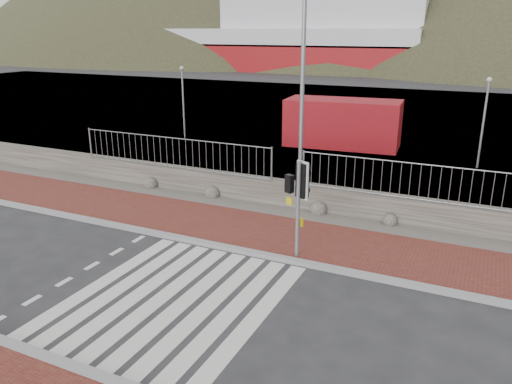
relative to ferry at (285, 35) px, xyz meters
The scene contains 15 objects.
ground 72.44m from the ferry, 70.05° to the right, with size 220.00×220.00×0.00m, color #28282B.
sidewalk_far 68.23m from the ferry, 68.75° to the right, with size 40.00×3.00×0.08m, color brown.
kerb_near 75.25m from the ferry, 70.83° to the right, with size 40.00×0.25×0.12m, color gray.
kerb_far 69.63m from the ferry, 69.20° to the right, with size 40.00×0.25×0.12m, color gray.
zebra_crossing 72.43m from the ferry, 70.05° to the right, with size 4.62×5.60×0.01m.
gravel_strip 66.38m from the ferry, 68.13° to the right, with size 40.00×1.50×0.06m, color #59544C.
stone_wall 65.61m from the ferry, 67.86° to the right, with size 40.00×0.60×0.90m, color #48423B.
railing 65.66m from the ferry, 67.91° to the right, with size 18.07×0.07×1.22m.
quay 47.29m from the ferry, 58.36° to the right, with size 120.00×40.00×0.50m, color #4C4C4F.
water 25.72m from the ferry, 11.47° to the right, with size 220.00×50.00×0.05m, color #3F4C54.
ferry is the anchor object (origin of this frame).
hills_backdrop 46.83m from the ferry, 32.50° to the left, with size 254.00×90.00×100.00m.
traffic_signal_far 69.86m from the ferry, 67.72° to the right, with size 0.68×0.46×2.80m.
streetlight 64.80m from the ferry, 67.37° to the right, with size 1.86×0.32×8.77m.
shipping_container 55.69m from the ferry, 64.76° to the right, with size 6.07×2.53×2.53m, color maroon.
Camera 1 is at (6.22, -8.66, 6.09)m, focal length 35.00 mm.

